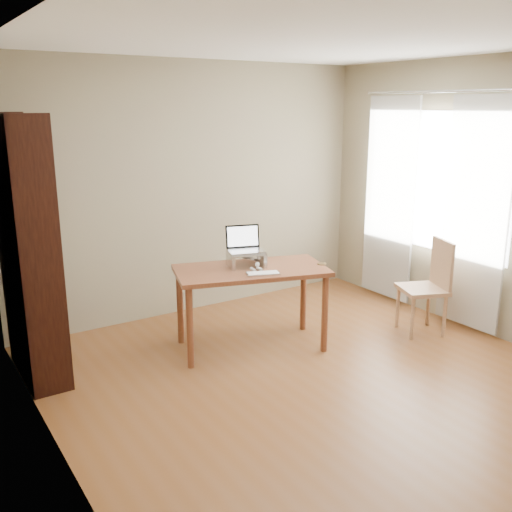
{
  "coord_description": "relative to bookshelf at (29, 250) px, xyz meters",
  "views": [
    {
      "loc": [
        -2.71,
        -3.05,
        2.15
      ],
      "look_at": [
        -0.05,
        1.02,
        0.86
      ],
      "focal_mm": 40.0,
      "sensor_mm": 36.0,
      "label": 1
    }
  ],
  "objects": [
    {
      "name": "coaster",
      "position": [
        2.36,
        -0.74,
        -0.3
      ],
      "size": [
        0.09,
        0.09,
        0.01
      ],
      "primitive_type": "cylinder",
      "color": "brown",
      "rests_on": "desk"
    },
    {
      "name": "room",
      "position": [
        1.86,
        -1.54,
        0.25
      ],
      "size": [
        4.04,
        4.54,
        2.64
      ],
      "color": "brown",
      "rests_on": "ground"
    },
    {
      "name": "curtains",
      "position": [
        3.75,
        -0.75,
        0.12
      ],
      "size": [
        0.03,
        1.9,
        2.25
      ],
      "color": "silver",
      "rests_on": "ground"
    },
    {
      "name": "cat",
      "position": [
        1.77,
        -0.4,
        -0.24
      ],
      "size": [
        0.23,
        0.47,
        0.14
      ],
      "rotation": [
        0.0,
        0.0,
        -0.18
      ],
      "color": "#484038",
      "rests_on": "desk"
    },
    {
      "name": "bookshelf",
      "position": [
        0.0,
        0.0,
        0.0
      ],
      "size": [
        0.3,
        0.9,
        2.1
      ],
      "color": "black",
      "rests_on": "ground"
    },
    {
      "name": "desk",
      "position": [
        1.74,
        -0.51,
        -0.4
      ],
      "size": [
        1.47,
        1.03,
        0.75
      ],
      "rotation": [
        0.0,
        0.0,
        -0.3
      ],
      "color": "#5E2D1B",
      "rests_on": "ground"
    },
    {
      "name": "laptop_stand",
      "position": [
        1.74,
        -0.43,
        -0.22
      ],
      "size": [
        0.32,
        0.25,
        0.13
      ],
      "rotation": [
        0.0,
        0.0,
        -0.3
      ],
      "color": "silver",
      "rests_on": "desk"
    },
    {
      "name": "laptop",
      "position": [
        1.74,
        -0.37,
        -0.11
      ],
      "size": [
        0.36,
        0.34,
        0.22
      ],
      "rotation": [
        0.0,
        0.0,
        -0.3
      ],
      "color": "silver",
      "rests_on": "laptop_stand"
    },
    {
      "name": "keyboard",
      "position": [
        1.72,
        -0.73,
        -0.29
      ],
      "size": [
        0.31,
        0.22,
        0.02
      ],
      "rotation": [
        0.0,
        0.0,
        -0.37
      ],
      "color": "silver",
      "rests_on": "desk"
    },
    {
      "name": "chair",
      "position": [
        3.39,
        -1.11,
        -0.56
      ],
      "size": [
        0.54,
        0.53,
        0.92
      ],
      "rotation": [
        0.0,
        0.0,
        -0.39
      ],
      "color": "tan",
      "rests_on": "ground"
    }
  ]
}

